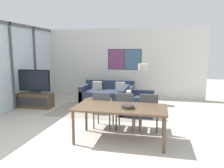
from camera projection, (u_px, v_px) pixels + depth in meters
The scene contains 15 objects.
ground_plane at pixel (62, 156), 4.01m from camera, with size 24.00×24.00×0.00m, color beige.
wall_back at pixel (118, 63), 8.98m from camera, with size 6.95×0.09×2.80m.
window_wall_left at pixel (11, 62), 6.99m from camera, with size 0.07×5.38×2.80m.
area_rug at pixel (98, 110), 7.02m from camera, with size 2.87×1.84×0.01m.
tv_console at pixel (35, 100), 7.38m from camera, with size 1.21×0.45×0.49m.
television at pixel (34, 81), 7.29m from camera, with size 1.14×0.20×0.79m.
sofa_main at pixel (108, 94), 8.30m from camera, with size 1.93×1.00×0.77m.
sofa_side at pixel (135, 104), 6.83m from camera, with size 1.00×1.37×0.77m.
coffee_table at pixel (98, 102), 6.98m from camera, with size 0.93×0.93×0.36m.
dining_table at pixel (120, 110), 4.59m from camera, with size 1.92×0.93×0.75m.
dining_chair_left at pixel (103, 108), 5.38m from camera, with size 0.46×0.46×0.92m.
dining_chair_centre at pixel (125, 109), 5.27m from camera, with size 0.46×0.46×0.92m.
dining_chair_right at pixel (149, 110), 5.17m from camera, with size 0.46×0.46×0.92m.
fruit_bowl at pixel (128, 106), 4.45m from camera, with size 0.27×0.27×0.07m.
floor_lamp at pixel (143, 70), 7.81m from camera, with size 0.34×0.34×1.44m.
Camera 1 is at (1.69, -3.48, 1.92)m, focal length 35.00 mm.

